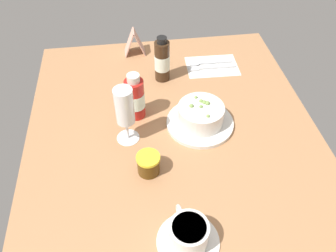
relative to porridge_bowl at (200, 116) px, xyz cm
name	(u,v)px	position (x,y,z in cm)	size (l,w,h in cm)	color
ground_plane	(176,150)	(-7.77, 8.17, -4.88)	(110.00, 84.00, 3.00)	#A8754C
porridge_bowl	(200,116)	(0.00, 0.00, 0.00)	(19.68, 19.68, 7.70)	silver
cutlery_setting	(211,66)	(27.88, -9.74, -3.12)	(13.39, 18.43, 0.90)	silver
coffee_cup	(188,235)	(-35.39, 9.94, -0.21)	(14.02, 13.97, 6.80)	silver
wine_glass	(125,109)	(-2.54, 21.26, 7.85)	(6.42, 6.42, 17.61)	white
jam_jar	(148,164)	(-14.90, 16.56, -0.48)	(6.11, 6.11, 5.74)	#4D300B
sauce_bottle_brown	(163,61)	(23.38, 7.98, 3.81)	(5.01, 5.01, 15.77)	#382314
sauce_bottle_red	(135,98)	(6.72, 18.22, 3.29)	(5.68, 5.68, 14.92)	#B21E19
menu_card	(134,42)	(39.87, 16.33, 1.25)	(5.34, 7.57, 9.41)	#D29D8B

